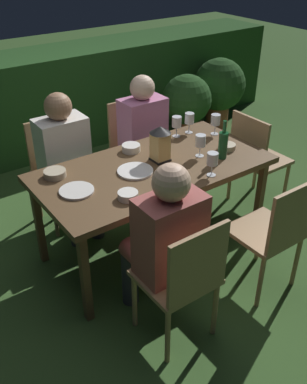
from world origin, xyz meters
name	(u,v)px	position (x,y,z in m)	size (l,w,h in m)	color
ground_plane	(154,246)	(0.00, 0.00, 0.00)	(16.00, 16.00, 0.00)	#385B28
dining_table	(154,173)	(0.00, 0.00, 0.67)	(1.68, 0.86, 0.73)	brown
chair_side_left_b	(274,231)	(0.38, -0.82, 0.49)	(0.42, 0.40, 0.87)	#9E7A51
chair_side_right_a	(59,166)	(-0.38, 0.82, 0.49)	(0.42, 0.40, 0.87)	#9E7A51
person_in_cream	(67,159)	(-0.38, 0.62, 0.64)	(0.38, 0.47, 1.15)	white
chair_side_right_b	(135,144)	(0.38, 0.82, 0.49)	(0.42, 0.40, 0.87)	#9E7A51
person_in_pink	(147,136)	(0.38, 0.62, 0.64)	(0.38, 0.47, 1.15)	#C675A3
chair_head_far	(256,156)	(1.09, 0.00, 0.49)	(0.40, 0.42, 0.87)	#9E7A51
chair_side_left_a	(183,277)	(-0.38, -0.82, 0.49)	(0.42, 0.40, 0.87)	#9E7A51
person_in_rust	(163,239)	(-0.38, -0.62, 0.64)	(0.38, 0.47, 1.15)	#9E4C47
lantern_centerpiece	(160,142)	(0.09, 0.04, 0.88)	(0.15, 0.15, 0.27)	black
green_bottle_on_table	(223,144)	(0.48, -0.19, 0.84)	(0.07, 0.07, 0.29)	#195128
wine_glass_a	(177,123)	(0.45, 0.31, 0.85)	(0.08, 0.08, 0.17)	silver
wine_glass_b	(189,119)	(0.58, 0.31, 0.85)	(0.08, 0.08, 0.17)	silver
wine_glass_c	(200,142)	(0.37, -0.07, 0.85)	(0.08, 0.08, 0.17)	silver
wine_glass_d	(215,121)	(0.73, 0.16, 0.85)	(0.08, 0.08, 0.17)	silver
wine_glass_e	(212,160)	(0.24, -0.34, 0.85)	(0.08, 0.08, 0.17)	silver
plate_a	(135,171)	(-0.16, 0.00, 0.74)	(0.25, 0.25, 0.01)	white
plate_b	(77,191)	(-0.61, 0.00, 0.74)	(0.23, 0.23, 0.01)	silver
bowl_olives	(131,148)	(0.00, 0.29, 0.76)	(0.14, 0.14, 0.05)	silver
bowl_bread	(128,195)	(-0.38, -0.26, 0.75)	(0.13, 0.13, 0.05)	silver
bowl_salad	(227,146)	(0.61, -0.10, 0.75)	(0.13, 0.13, 0.04)	#BCAD8E
bowl_dip	(55,173)	(-0.63, 0.26, 0.75)	(0.15, 0.15, 0.05)	#BCAD8E
hedge_backdrop	(34,104)	(0.00, 2.24, 0.53)	(6.33, 0.72, 1.05)	#234C1E
potted_plant_by_hedge	(187,103)	(1.45, 1.39, 0.48)	(0.56, 0.56, 0.80)	brown
potted_plant_corner	(219,87)	(2.08, 1.53, 0.51)	(0.63, 0.63, 0.85)	#9E5133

